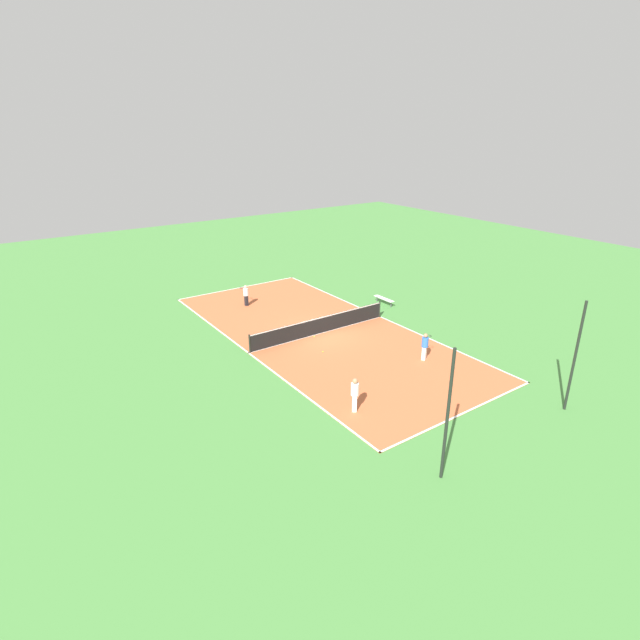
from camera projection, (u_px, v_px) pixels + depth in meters
ground_plane at (320, 334)px, 30.79m from camera, size 80.00×80.00×0.00m
court_surface at (320, 333)px, 30.79m from camera, size 9.97×22.41×0.02m
tennis_net at (320, 325)px, 30.58m from camera, size 9.77×0.10×1.10m
bench at (384, 299)px, 35.64m from camera, size 0.36×1.81×0.45m
player_near_blue at (425, 345)px, 27.04m from camera, size 0.98×0.70×1.55m
player_far_white at (355, 393)px, 22.13m from camera, size 0.51×0.51×1.65m
player_near_white at (246, 294)px, 35.16m from camera, size 0.38×0.95×1.50m
tennis_ball_far_baseline at (323, 352)px, 28.22m from camera, size 0.07×0.07×0.07m
tennis_ball_midcourt at (278, 335)px, 30.43m from camera, size 0.07×0.07×0.07m
tennis_ball_near_net at (314, 336)px, 30.22m from camera, size 0.07×0.07×0.07m
fence_post_back_left at (575, 357)px, 21.70m from camera, size 0.12×0.12×5.22m
fence_post_back_right at (447, 416)px, 17.35m from camera, size 0.12×0.12×5.22m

